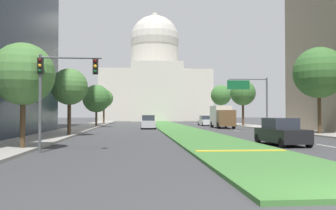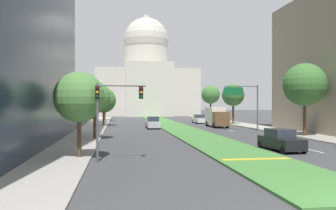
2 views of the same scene
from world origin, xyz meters
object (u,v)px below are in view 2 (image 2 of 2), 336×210
Objects in this scene: capitol_building at (146,78)px; street_tree_left_near at (79,97)px; traffic_light_near_left at (110,105)px; sedan_midblock at (153,123)px; street_tree_right_distant at (211,95)px; sedan_distant at (199,119)px; street_tree_right_mid at (305,85)px; box_truck_delivery at (217,117)px; street_tree_left_mid at (95,97)px; sedan_lead_stopped at (281,140)px; street_tree_left_far at (103,100)px; overhead_guide_sign at (245,98)px; street_tree_right_far at (233,95)px; street_tree_left_distant at (105,98)px.

street_tree_left_near is at bearing -97.80° from capitol_building.
traffic_light_near_left reaches higher than sedan_midblock.
street_tree_right_distant is (21.66, 53.42, 2.08)m from traffic_light_near_left.
street_tree_right_mid is at bearing -78.14° from sedan_distant.
sedan_distant is 10.56m from box_truck_delivery.
box_truck_delivery is (18.37, 16.67, -2.85)m from street_tree_left_mid.
street_tree_left_mid reaches higher than sedan_lead_stopped.
street_tree_left_far is (-23.84, 22.59, -1.65)m from street_tree_right_mid.
street_tree_right_far is at bearing 77.94° from overhead_guide_sign.
street_tree_right_distant is 29.38m from sedan_midblock.
street_tree_right_mid reaches higher than overhead_guide_sign.
street_tree_right_mid reaches higher than street_tree_left_mid.
box_truck_delivery is (10.62, 1.69, 0.81)m from sedan_midblock.
street_tree_left_mid reaches higher than traffic_light_near_left.
street_tree_left_mid is 24.97m from box_truck_delivery.
overhead_guide_sign reaches higher than sedan_distant.
capitol_building is 52.25m from street_tree_right_far.
street_tree_left_near reaches higher than box_truck_delivery.
street_tree_left_mid is at bearing -155.73° from overhead_guide_sign.
street_tree_left_far is 29.18m from street_tree_right_distant.
street_tree_right_mid is 1.14× the size of street_tree_right_far.
street_tree_right_far reaches higher than overhead_guide_sign.
street_tree_left_far is 1.38× the size of sedan_midblock.
street_tree_right_far reaches higher than sedan_midblock.
street_tree_right_far reaches higher than box_truck_delivery.
sedan_lead_stopped is at bearing -102.76° from street_tree_right_far.
street_tree_left_far is 0.87× the size of street_tree_right_far.
sedan_midblock is (5.79, 29.20, -2.93)m from traffic_light_near_left.
street_tree_right_distant reaches higher than box_truck_delivery.
traffic_light_near_left is 0.80× the size of street_tree_left_far.
street_tree_left_far is at bearing -178.89° from street_tree_right_far.
street_tree_right_far reaches higher than sedan_distant.
box_truck_delivery is (-4.87, -5.93, -3.71)m from street_tree_right_far.
street_tree_left_mid is (0.20, 12.80, 0.23)m from street_tree_left_near.
overhead_guide_sign reaches higher than street_tree_left_mid.
box_truck_delivery is (-5.45, 17.12, -4.35)m from street_tree_right_mid.
street_tree_right_far is 28.91m from street_tree_left_distant.
street_tree_left_mid is 0.98× the size of box_truck_delivery.
traffic_light_near_left is at bearing -128.19° from overhead_guide_sign.
street_tree_left_mid is 0.84× the size of street_tree_right_far.
capitol_building reaches higher than sedan_midblock.
street_tree_right_mid reaches higher than sedan_distant.
street_tree_left_distant is (-2.39, 53.42, 1.34)m from traffic_light_near_left.
street_tree_left_near is at bearing -90.90° from street_tree_left_mid.
street_tree_left_far reaches higher than sedan_distant.
street_tree_left_far is 0.81× the size of street_tree_right_distant.
street_tree_right_distant is 50.88m from sedan_lead_stopped.
street_tree_right_mid reaches higher than street_tree_right_far.
street_tree_left_distant is at bearing 107.86° from sedan_lead_stopped.
overhead_guide_sign is 1.38× the size of sedan_distant.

